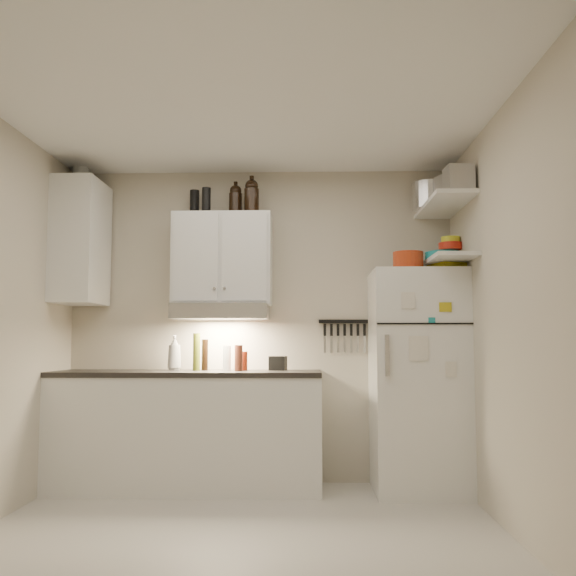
{
  "coord_description": "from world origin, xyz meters",
  "views": [
    {
      "loc": [
        0.39,
        -3.88,
        1.13
      ],
      "look_at": [
        0.25,
        0.9,
        1.55
      ],
      "focal_mm": 40.0,
      "sensor_mm": 36.0,
      "label": 1
    }
  ],
  "objects": [
    {
      "name": "stock_pot",
      "position": [
        1.39,
        1.25,
        2.32
      ],
      "size": [
        0.35,
        0.35,
        0.21
      ],
      "primitive_type": "cylinder",
      "rotation": [
        0.0,
        0.0,
        0.2
      ],
      "color": "silver",
      "rests_on": "shelf_hi"
    },
    {
      "name": "dutch_oven",
      "position": [
        1.17,
        1.02,
        1.77
      ],
      "size": [
        0.28,
        0.28,
        0.13
      ],
      "primitive_type": "cylinder",
      "rotation": [
        0.0,
        0.0,
        -0.23
      ],
      "color": "#A93113",
      "rests_on": "fridge"
    },
    {
      "name": "tin_b",
      "position": [
        1.48,
        0.66,
        2.31
      ],
      "size": [
        0.2,
        0.2,
        0.18
      ],
      "primitive_type": "cube",
      "rotation": [
        0.0,
        0.0,
        0.07
      ],
      "color": "#AAAAAD",
      "rests_on": "shelf_hi"
    },
    {
      "name": "shelf_lo",
      "position": [
        1.45,
        1.02,
        1.76
      ],
      "size": [
        0.3,
        0.95,
        0.03
      ],
      "primitive_type": "cube",
      "color": "white",
      "rests_on": "right_wall"
    },
    {
      "name": "oil_bottle",
      "position": [
        -0.49,
        1.26,
        1.07
      ],
      "size": [
        0.07,
        0.07,
        0.3
      ],
      "primitive_type": "cylinder",
      "rotation": [
        0.0,
        0.0,
        0.27
      ],
      "color": "#4C5615",
      "rests_on": "countertop"
    },
    {
      "name": "back_wall",
      "position": [
        0.0,
        1.51,
        1.3
      ],
      "size": [
        3.2,
        0.02,
        2.6
      ],
      "primitive_type": "cube",
      "color": "beige",
      "rests_on": "ground"
    },
    {
      "name": "countertop",
      "position": [
        -0.55,
        1.2,
        0.9
      ],
      "size": [
        2.1,
        0.62,
        0.04
      ],
      "primitive_type": "cube",
      "color": "black",
      "rests_on": "base_cabinet"
    },
    {
      "name": "shelf_hi",
      "position": [
        1.45,
        1.02,
        2.2
      ],
      "size": [
        0.3,
        0.95,
        0.03
      ],
      "primitive_type": "cube",
      "color": "white",
      "rests_on": "right_wall"
    },
    {
      "name": "ceiling",
      "position": [
        0.0,
        0.0,
        2.61
      ],
      "size": [
        3.2,
        3.0,
        0.02
      ],
      "primitive_type": "cube",
      "color": "white",
      "rests_on": "ground"
    },
    {
      "name": "caddy",
      "position": [
        0.16,
        1.33,
        0.98
      ],
      "size": [
        0.15,
        0.12,
        0.11
      ],
      "primitive_type": "cube",
      "rotation": [
        0.0,
        0.0,
        -0.22
      ],
      "color": "black",
      "rests_on": "countertop"
    },
    {
      "name": "book_stack",
      "position": [
        1.47,
        1.04,
        1.74
      ],
      "size": [
        0.28,
        0.31,
        0.09
      ],
      "primitive_type": "cube",
      "rotation": [
        0.0,
        0.0,
        0.37
      ],
      "color": "gold",
      "rests_on": "fridge"
    },
    {
      "name": "clear_bottle",
      "position": [
        -0.25,
        1.29,
        1.02
      ],
      "size": [
        0.09,
        0.09,
        0.2
      ],
      "primitive_type": "cylinder",
      "rotation": [
        0.0,
        0.0,
        0.37
      ],
      "color": "silver",
      "rests_on": "countertop"
    },
    {
      "name": "thermos_b",
      "position": [
        -0.55,
        1.41,
        2.31
      ],
      "size": [
        0.09,
        0.09,
        0.22
      ],
      "primitive_type": "cylinder",
      "rotation": [
        0.0,
        0.0,
        0.22
      ],
      "color": "black",
      "rests_on": "upper_cabinet"
    },
    {
      "name": "vinegar_bottle",
      "position": [
        -0.43,
        1.3,
        1.04
      ],
      "size": [
        0.06,
        0.06,
        0.25
      ],
      "primitive_type": "cylinder",
      "rotation": [
        0.0,
        0.0,
        -0.14
      ],
      "color": "black",
      "rests_on": "countertop"
    },
    {
      "name": "right_wall",
      "position": [
        1.61,
        0.0,
        1.3
      ],
      "size": [
        0.02,
        3.0,
        2.6
      ],
      "primitive_type": "cube",
      "color": "beige",
      "rests_on": "ground"
    },
    {
      "name": "floor",
      "position": [
        0.0,
        0.0,
        -0.01
      ],
      "size": [
        3.2,
        3.0,
        0.02
      ],
      "primitive_type": "cube",
      "color": "beige",
      "rests_on": "ground"
    },
    {
      "name": "soap_bottle",
      "position": [
        -0.68,
        1.32,
        1.08
      ],
      "size": [
        0.13,
        0.13,
        0.32
      ],
      "primitive_type": "imported",
      "rotation": [
        0.0,
        0.0,
        -0.04
      ],
      "color": "white",
      "rests_on": "countertop"
    },
    {
      "name": "side_cabinet",
      "position": [
        -1.44,
        1.2,
        1.95
      ],
      "size": [
        0.33,
        0.55,
        1.0
      ],
      "primitive_type": "cube",
      "color": "white",
      "rests_on": "left_wall"
    },
    {
      "name": "upper_cabinet",
      "position": [
        -0.3,
        1.33,
        1.83
      ],
      "size": [
        0.8,
        0.33,
        0.75
      ],
      "primitive_type": "cube",
      "color": "white",
      "rests_on": "back_wall"
    },
    {
      "name": "thermos_a",
      "position": [
        -0.43,
        1.26,
        2.3
      ],
      "size": [
        0.08,
        0.08,
        0.21
      ],
      "primitive_type": "cylinder",
      "rotation": [
        0.0,
        0.0,
        -0.08
      ],
      "color": "black",
      "rests_on": "upper_cabinet"
    },
    {
      "name": "spice_jar",
      "position": [
        1.26,
        1.08,
        1.74
      ],
      "size": [
        0.06,
        0.06,
        0.09
      ],
      "primitive_type": "cylinder",
      "rotation": [
        0.0,
        0.0,
        -0.04
      ],
      "color": "silver",
      "rests_on": "fridge"
    },
    {
      "name": "fridge",
      "position": [
        1.25,
        1.16,
        0.85
      ],
      "size": [
        0.7,
        0.68,
        1.7
      ],
      "primitive_type": "cube",
      "color": "white",
      "rests_on": "floor"
    },
    {
      "name": "pepper_mill",
      "position": [
        -0.15,
        1.2,
        1.02
      ],
      "size": [
        0.07,
        0.07,
        0.2
      ],
      "primitive_type": "cylinder",
      "rotation": [
        0.0,
        0.0,
        0.2
      ],
      "color": "#5C2A1B",
      "rests_on": "countertop"
    },
    {
      "name": "growler_a",
      "position": [
        -0.2,
        1.36,
        2.33
      ],
      "size": [
        0.13,
        0.13,
        0.26
      ],
      "primitive_type": null,
      "rotation": [
        0.0,
        0.0,
        0.21
      ],
      "color": "black",
      "rests_on": "upper_cabinet"
    },
    {
      "name": "range_hood",
      "position": [
        -0.3,
        1.27,
        1.39
      ],
      "size": [
        0.76,
        0.46,
        0.12
      ],
      "primitive_type": "cube",
      "color": "silver",
      "rests_on": "back_wall"
    },
    {
      "name": "red_jar",
      "position": [
        -0.13,
        1.31,
        1.0
      ],
      "size": [
        0.09,
        0.09,
        0.15
      ],
      "primitive_type": "cylinder",
      "rotation": [
        0.0,
        0.0,
        0.15
      ],
      "color": "#A93113",
      "rests_on": "countertop"
    },
    {
      "name": "tin_a",
      "position": [
        1.51,
        1.01,
        2.32
      ],
      "size": [
        0.26,
        0.24,
        0.21
      ],
      "primitive_type": "cube",
      "rotation": [
        0.0,
        0.0,
        0.3
      ],
      "color": "#AAAAAD",
      "rests_on": "shelf_hi"
    },
    {
      "name": "bowl_orange",
      "position": [
        1.53,
        1.16,
        1.9
      ],
      "size": [
        0.19,
        0.19,
        0.06
      ],
      "primitive_type": "cylinder",
      "color": "red",
      "rests_on": "bowl_teal"
    },
    {
      "name": "bowl_yellow",
      "position": [
        1.53,
        1.16,
        1.95
      ],
      "size": [
        0.15,
        0.15,
        0.05
      ],
      "primitive_type": "cylinder",
      "color": "yellow",
      "rests_on": "bowl_orange"
    },
    {
      "name": "side_jar",
      "position": [
        -1.5,
        1.32,
        2.54
      ],
      "size": [
        0.17,
        0.17,
        0.18
      ],
      "primitive_type": "cylinder",
      "rotation": [
        0.0,
        0.0,
        0.31
      ],
      "color": "silver",
      "rests_on": "side_cabinet"
    },
    {
      "name": "growler_b",
      "position": [
        -0.06,
        1.27,
        2.34
      ],
      "size": [
        0.14,
        0.14,
        0.28
      ],
      "primitive_type": null,
      "rotation": [
        0.0,
        0.0,
        0.23
      ],
      "color": "black",
      "rests_on": "upper_cabinet"
    },
    {
      "name": "bowl_teal",
      "position": [
        1.49,
        1.23,
        1.82
      ],
      "size": [
        0.24,
        0.24,
        0.09
      ],
      "primitive_type": "cylinder",
      "color": "teal",
      "rests_on": "shelf_lo"
    },
    {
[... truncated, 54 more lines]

